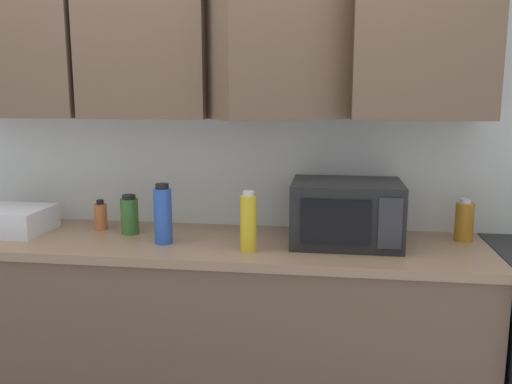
{
  "coord_description": "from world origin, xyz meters",
  "views": [
    {
      "loc": [
        0.55,
        -2.61,
        1.56
      ],
      "look_at": [
        0.21,
        -0.25,
        1.12
      ],
      "focal_mm": 37.29,
      "sensor_mm": 36.0,
      "label": 1
    }
  ],
  "objects_px": {
    "bottle_amber_vinegar": "(464,221)",
    "bottle_blue_cleaner": "(163,215)",
    "bottle_green_oil": "(130,215)",
    "bottle_yellow_mustard": "(248,222)",
    "dish_rack": "(8,220)",
    "bottle_spice_jar": "(101,216)",
    "microwave": "(346,213)"
  },
  "relations": [
    {
      "from": "bottle_amber_vinegar",
      "to": "bottle_yellow_mustard",
      "type": "distance_m",
      "value": 1.0
    },
    {
      "from": "dish_rack",
      "to": "bottle_amber_vinegar",
      "type": "relative_size",
      "value": 1.96
    },
    {
      "from": "microwave",
      "to": "bottle_green_oil",
      "type": "relative_size",
      "value": 2.54
    },
    {
      "from": "bottle_green_oil",
      "to": "dish_rack",
      "type": "bearing_deg",
      "value": -174.67
    },
    {
      "from": "bottle_green_oil",
      "to": "bottle_spice_jar",
      "type": "distance_m",
      "value": 0.19
    },
    {
      "from": "dish_rack",
      "to": "bottle_spice_jar",
      "type": "height_order",
      "value": "bottle_spice_jar"
    },
    {
      "from": "microwave",
      "to": "bottle_green_oil",
      "type": "height_order",
      "value": "microwave"
    },
    {
      "from": "bottle_yellow_mustard",
      "to": "bottle_amber_vinegar",
      "type": "bearing_deg",
      "value": 17.62
    },
    {
      "from": "microwave",
      "to": "bottle_yellow_mustard",
      "type": "height_order",
      "value": "microwave"
    },
    {
      "from": "dish_rack",
      "to": "bottle_amber_vinegar",
      "type": "distance_m",
      "value": 2.16
    },
    {
      "from": "bottle_spice_jar",
      "to": "bottle_amber_vinegar",
      "type": "bearing_deg",
      "value": 1.3
    },
    {
      "from": "bottle_amber_vinegar",
      "to": "bottle_spice_jar",
      "type": "distance_m",
      "value": 1.73
    },
    {
      "from": "dish_rack",
      "to": "bottle_spice_jar",
      "type": "xyz_separation_m",
      "value": [
        0.42,
        0.12,
        0.01
      ]
    },
    {
      "from": "bottle_blue_cleaner",
      "to": "bottle_spice_jar",
      "type": "distance_m",
      "value": 0.44
    },
    {
      "from": "bottle_amber_vinegar",
      "to": "bottle_yellow_mustard",
      "type": "xyz_separation_m",
      "value": [
        -0.95,
        -0.3,
        0.03
      ]
    },
    {
      "from": "dish_rack",
      "to": "bottle_yellow_mustard",
      "type": "relative_size",
      "value": 1.47
    },
    {
      "from": "microwave",
      "to": "bottle_blue_cleaner",
      "type": "relative_size",
      "value": 1.77
    },
    {
      "from": "bottle_yellow_mustard",
      "to": "bottle_spice_jar",
      "type": "distance_m",
      "value": 0.82
    },
    {
      "from": "bottle_amber_vinegar",
      "to": "bottle_spice_jar",
      "type": "xyz_separation_m",
      "value": [
        -1.73,
        -0.04,
        -0.02
      ]
    },
    {
      "from": "bottle_blue_cleaner",
      "to": "bottle_green_oil",
      "type": "bearing_deg",
      "value": 146.96
    },
    {
      "from": "bottle_spice_jar",
      "to": "bottle_yellow_mustard",
      "type": "bearing_deg",
      "value": -18.54
    },
    {
      "from": "dish_rack",
      "to": "bottle_yellow_mustard",
      "type": "bearing_deg",
      "value": -6.83
    },
    {
      "from": "dish_rack",
      "to": "bottle_green_oil",
      "type": "bearing_deg",
      "value": 5.33
    },
    {
      "from": "microwave",
      "to": "bottle_amber_vinegar",
      "type": "bearing_deg",
      "value": 12.87
    },
    {
      "from": "bottle_amber_vinegar",
      "to": "bottle_blue_cleaner",
      "type": "relative_size",
      "value": 0.72
    },
    {
      "from": "microwave",
      "to": "bottle_spice_jar",
      "type": "xyz_separation_m",
      "value": [
        -1.19,
        0.08,
        -0.07
      ]
    },
    {
      "from": "bottle_green_oil",
      "to": "bottle_yellow_mustard",
      "type": "distance_m",
      "value": 0.64
    },
    {
      "from": "bottle_green_oil",
      "to": "bottle_yellow_mustard",
      "type": "bearing_deg",
      "value": -18.22
    },
    {
      "from": "bottle_amber_vinegar",
      "to": "bottle_blue_cleaner",
      "type": "height_order",
      "value": "bottle_blue_cleaner"
    },
    {
      "from": "bottle_spice_jar",
      "to": "dish_rack",
      "type": "bearing_deg",
      "value": -164.4
    },
    {
      "from": "bottle_blue_cleaner",
      "to": "dish_rack",
      "type": "bearing_deg",
      "value": 174.22
    },
    {
      "from": "microwave",
      "to": "dish_rack",
      "type": "distance_m",
      "value": 1.62
    }
  ]
}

